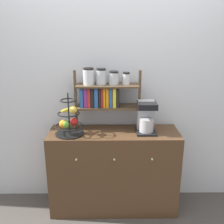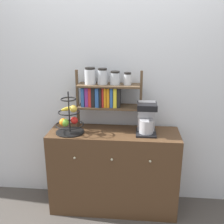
# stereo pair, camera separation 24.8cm
# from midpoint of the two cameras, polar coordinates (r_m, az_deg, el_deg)

# --- Properties ---
(ground_plane) EXTENTS (12.00, 12.00, 0.00)m
(ground_plane) POSITION_cam_midpoint_polar(r_m,az_deg,el_deg) (2.81, 2.70, -22.32)
(ground_plane) COLOR #47423D
(wall_back) EXTENTS (7.00, 0.05, 2.60)m
(wall_back) POSITION_cam_midpoint_polar(r_m,az_deg,el_deg) (2.66, 3.59, 6.66)
(wall_back) COLOR silver
(wall_back) RESTS_ON ground_plane
(sideboard) EXTENTS (1.27, 0.43, 0.85)m
(sideboard) POSITION_cam_midpoint_polar(r_m,az_deg,el_deg) (2.73, 3.05, -12.70)
(sideboard) COLOR #4C331E
(sideboard) RESTS_ON ground_plane
(coffee_maker) EXTENTS (0.19, 0.22, 0.30)m
(coffee_maker) POSITION_cam_midpoint_polar(r_m,az_deg,el_deg) (2.51, 10.33, -1.34)
(coffee_maker) COLOR black
(coffee_maker) RESTS_ON sideboard
(fruit_stand) EXTENTS (0.27, 0.27, 0.40)m
(fruit_stand) POSITION_cam_midpoint_polar(r_m,az_deg,el_deg) (2.50, -6.52, -1.75)
(fruit_stand) COLOR black
(fruit_stand) RESTS_ON sideboard
(shelf_hutch) EXTENTS (0.65, 0.20, 0.60)m
(shelf_hutch) POSITION_cam_midpoint_polar(r_m,az_deg,el_deg) (2.55, 0.98, 4.45)
(shelf_hutch) COLOR brown
(shelf_hutch) RESTS_ON sideboard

